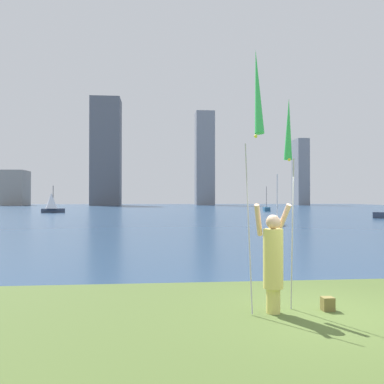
# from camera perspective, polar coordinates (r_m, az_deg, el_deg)

# --- Properties ---
(ground) EXTENTS (120.00, 138.00, 0.12)m
(ground) POSITION_cam_1_polar(r_m,az_deg,el_deg) (58.29, -2.31, -2.86)
(ground) COLOR #475B28
(person) EXTENTS (0.73, 0.54, 2.00)m
(person) POSITION_cam_1_polar(r_m,az_deg,el_deg) (7.80, 11.09, -9.05)
(person) COLOR #D8CC66
(person) RESTS_ON ground
(kite_flag_left) EXTENTS (0.16, 1.16, 4.68)m
(kite_flag_left) POSITION_cam_1_polar(r_m,az_deg,el_deg) (7.33, 8.96, 12.80)
(kite_flag_left) COLOR #B2B2B7
(kite_flag_left) RESTS_ON ground
(kite_flag_right) EXTENTS (0.16, 0.42, 4.04)m
(kite_flag_right) POSITION_cam_1_polar(r_m,az_deg,el_deg) (8.26, 13.17, 7.76)
(kite_flag_right) COLOR #B2B2B7
(kite_flag_right) RESTS_ON ground
(bag) EXTENTS (0.22, 0.20, 0.25)m
(bag) POSITION_cam_1_polar(r_m,az_deg,el_deg) (8.37, 18.19, -14.43)
(bag) COLOR olive
(bag) RESTS_ON ground
(sailboat_2) EXTENTS (1.70, 2.54, 3.82)m
(sailboat_2) POSITION_cam_1_polar(r_m,az_deg,el_deg) (31.33, 11.66, -4.07)
(sailboat_2) COLOR white
(sailboat_2) RESTS_ON ground
(sailboat_4) EXTENTS (3.16, 1.86, 3.70)m
(sailboat_4) POSITION_cam_1_polar(r_m,az_deg,el_deg) (59.35, -18.77, -1.38)
(sailboat_4) COLOR #333D51
(sailboat_4) RESTS_ON ground
(sailboat_5) EXTENTS (1.11, 2.20, 3.75)m
(sailboat_5) POSITION_cam_1_polar(r_m,az_deg,el_deg) (63.57, 10.22, -2.32)
(sailboat_5) COLOR #2D6084
(sailboat_5) RESTS_ON ground
(skyline_tower_0) EXTENTS (5.47, 7.33, 8.96)m
(skyline_tower_0) POSITION_cam_1_polar(r_m,az_deg,el_deg) (115.41, -23.11, 0.51)
(skyline_tower_0) COLOR gray
(skyline_tower_0) RESTS_ON ground
(skyline_tower_1) EXTENTS (7.52, 7.41, 27.68)m
(skyline_tower_1) POSITION_cam_1_polar(r_m,az_deg,el_deg) (110.08, -11.75, 5.41)
(skyline_tower_1) COLOR #565B66
(skyline_tower_1) RESTS_ON ground
(skyline_tower_2) EXTENTS (4.93, 5.17, 25.06)m
(skyline_tower_2) POSITION_cam_1_polar(r_m,az_deg,el_deg) (111.79, 1.75, 4.62)
(skyline_tower_2) COLOR gray
(skyline_tower_2) RESTS_ON ground
(skyline_tower_3) EXTENTS (3.11, 5.44, 17.62)m
(skyline_tower_3) POSITION_cam_1_polar(r_m,az_deg,el_deg) (114.45, 14.73, 2.66)
(skyline_tower_3) COLOR gray
(skyline_tower_3) RESTS_ON ground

